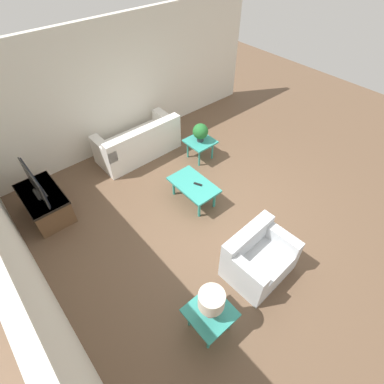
{
  "coord_description": "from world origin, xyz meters",
  "views": [
    {
      "loc": [
        -2.58,
        2.76,
        4.27
      ],
      "look_at": [
        0.23,
        0.36,
        0.55
      ],
      "focal_mm": 28.0,
      "sensor_mm": 36.0,
      "label": 1
    }
  ],
  "objects_px": {
    "coffee_table": "(194,186)",
    "television": "(35,183)",
    "side_table_plant": "(200,143)",
    "armchair": "(257,258)",
    "side_table_lamp": "(210,314)",
    "table_lamp": "(211,301)",
    "sofa": "(139,143)",
    "tv_stand_chest": "(45,203)",
    "potted_plant": "(200,132)"
  },
  "relations": [
    {
      "from": "sofa",
      "to": "tv_stand_chest",
      "type": "height_order",
      "value": "sofa"
    },
    {
      "from": "armchair",
      "to": "table_lamp",
      "type": "relative_size",
      "value": 2.17
    },
    {
      "from": "sofa",
      "to": "potted_plant",
      "type": "distance_m",
      "value": 1.42
    },
    {
      "from": "tv_stand_chest",
      "to": "television",
      "type": "relative_size",
      "value": 1.13
    },
    {
      "from": "side_table_plant",
      "to": "television",
      "type": "height_order",
      "value": "television"
    },
    {
      "from": "sofa",
      "to": "television",
      "type": "xyz_separation_m",
      "value": [
        -0.37,
        2.29,
        0.46
      ]
    },
    {
      "from": "side_table_plant",
      "to": "table_lamp",
      "type": "relative_size",
      "value": 1.21
    },
    {
      "from": "table_lamp",
      "to": "side_table_lamp",
      "type": "bearing_deg",
      "value": 180.0
    },
    {
      "from": "television",
      "to": "armchair",
      "type": "bearing_deg",
      "value": -148.44
    },
    {
      "from": "side_table_lamp",
      "to": "table_lamp",
      "type": "bearing_deg",
      "value": 0.0
    },
    {
      "from": "sofa",
      "to": "coffee_table",
      "type": "height_order",
      "value": "sofa"
    },
    {
      "from": "armchair",
      "to": "side_table_plant",
      "type": "relative_size",
      "value": 1.79
    },
    {
      "from": "armchair",
      "to": "table_lamp",
      "type": "distance_m",
      "value": 1.25
    },
    {
      "from": "side_table_plant",
      "to": "armchair",
      "type": "bearing_deg",
      "value": 155.6
    },
    {
      "from": "side_table_lamp",
      "to": "table_lamp",
      "type": "relative_size",
      "value": 1.21
    },
    {
      "from": "coffee_table",
      "to": "side_table_plant",
      "type": "distance_m",
      "value": 1.33
    },
    {
      "from": "sofa",
      "to": "side_table_plant",
      "type": "height_order",
      "value": "sofa"
    },
    {
      "from": "sofa",
      "to": "side_table_lamp",
      "type": "height_order",
      "value": "sofa"
    },
    {
      "from": "coffee_table",
      "to": "table_lamp",
      "type": "xyz_separation_m",
      "value": [
        -1.97,
        1.41,
        0.39
      ]
    },
    {
      "from": "coffee_table",
      "to": "side_table_lamp",
      "type": "height_order",
      "value": "side_table_lamp"
    },
    {
      "from": "television",
      "to": "side_table_plant",
      "type": "bearing_deg",
      "value": -100.32
    },
    {
      "from": "armchair",
      "to": "side_table_lamp",
      "type": "relative_size",
      "value": 1.79
    },
    {
      "from": "sofa",
      "to": "tv_stand_chest",
      "type": "xyz_separation_m",
      "value": [
        -0.37,
        2.28,
        -0.04
      ]
    },
    {
      "from": "armchair",
      "to": "television",
      "type": "bearing_deg",
      "value": 118.97
    },
    {
      "from": "side_table_plant",
      "to": "tv_stand_chest",
      "type": "height_order",
      "value": "tv_stand_chest"
    },
    {
      "from": "sofa",
      "to": "tv_stand_chest",
      "type": "distance_m",
      "value": 2.31
    },
    {
      "from": "television",
      "to": "sofa",
      "type": "bearing_deg",
      "value": -80.79
    },
    {
      "from": "potted_plant",
      "to": "coffee_table",
      "type": "bearing_deg",
      "value": 133.14
    },
    {
      "from": "coffee_table",
      "to": "television",
      "type": "relative_size",
      "value": 0.99
    },
    {
      "from": "side_table_plant",
      "to": "television",
      "type": "distance_m",
      "value": 3.33
    },
    {
      "from": "side_table_plant",
      "to": "television",
      "type": "relative_size",
      "value": 0.59
    },
    {
      "from": "coffee_table",
      "to": "table_lamp",
      "type": "distance_m",
      "value": 2.46
    },
    {
      "from": "coffee_table",
      "to": "potted_plant",
      "type": "distance_m",
      "value": 1.37
    },
    {
      "from": "side_table_lamp",
      "to": "tv_stand_chest",
      "type": "xyz_separation_m",
      "value": [
        3.47,
        0.86,
        -0.12
      ]
    },
    {
      "from": "side_table_lamp",
      "to": "potted_plant",
      "type": "height_order",
      "value": "potted_plant"
    },
    {
      "from": "coffee_table",
      "to": "side_table_lamp",
      "type": "distance_m",
      "value": 2.43
    },
    {
      "from": "sofa",
      "to": "potted_plant",
      "type": "xyz_separation_m",
      "value": [
        -0.96,
        -0.97,
        0.38
      ]
    },
    {
      "from": "tv_stand_chest",
      "to": "table_lamp",
      "type": "xyz_separation_m",
      "value": [
        -3.47,
        -0.86,
        0.49
      ]
    },
    {
      "from": "television",
      "to": "coffee_table",
      "type": "bearing_deg",
      "value": -123.38
    },
    {
      "from": "potted_plant",
      "to": "tv_stand_chest",
      "type": "bearing_deg",
      "value": 79.67
    },
    {
      "from": "sofa",
      "to": "side_table_plant",
      "type": "xyz_separation_m",
      "value": [
        -0.96,
        -0.97,
        0.09
      ]
    },
    {
      "from": "armchair",
      "to": "television",
      "type": "distance_m",
      "value": 3.9
    },
    {
      "from": "side_table_lamp",
      "to": "table_lamp",
      "type": "distance_m",
      "value": 0.37
    },
    {
      "from": "potted_plant",
      "to": "table_lamp",
      "type": "relative_size",
      "value": 0.87
    },
    {
      "from": "armchair",
      "to": "side_table_lamp",
      "type": "bearing_deg",
      "value": -173.9
    },
    {
      "from": "side_table_lamp",
      "to": "television",
      "type": "xyz_separation_m",
      "value": [
        3.47,
        0.87,
        0.38
      ]
    },
    {
      "from": "table_lamp",
      "to": "potted_plant",
      "type": "bearing_deg",
      "value": -39.6
    },
    {
      "from": "coffee_table",
      "to": "table_lamp",
      "type": "bearing_deg",
      "value": 144.37
    },
    {
      "from": "sofa",
      "to": "side_table_lamp",
      "type": "relative_size",
      "value": 3.23
    },
    {
      "from": "armchair",
      "to": "coffee_table",
      "type": "height_order",
      "value": "armchair"
    }
  ]
}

